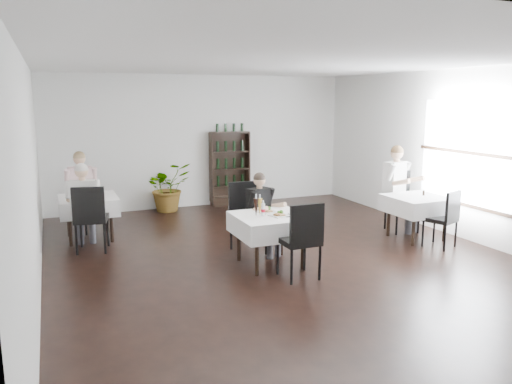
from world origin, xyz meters
The scene contains 24 objects.
room_shell centered at (0.00, 0.00, 1.50)m, with size 9.00×9.00×9.00m.
window_right centered at (3.48, 0.00, 1.50)m, with size 0.06×2.30×1.85m.
wine_shelf centered at (0.60, 4.31, 0.85)m, with size 0.90×0.28×1.75m.
main_table centered at (-0.30, 0.00, 0.62)m, with size 1.03×1.03×0.77m.
left_table centered at (-2.70, 2.50, 0.62)m, with size 0.98×0.98×0.77m.
right_table centered at (2.70, 0.30, 0.62)m, with size 0.98×0.98×0.77m.
potted_tree centered at (-0.90, 4.20, 0.54)m, with size 0.98×0.85×1.09m, color #2B6020.
main_chair_far centered at (-0.36, 0.81, 0.65)m, with size 0.54×0.54×1.13m.
main_chair_near centered at (-0.15, -0.74, 0.63)m, with size 0.50×0.51×1.10m.
left_chair_far centered at (-2.68, 3.15, 0.59)m, with size 0.63×0.63×1.04m.
left_chair_near centered at (-2.73, 1.68, 0.63)m, with size 0.60×0.61×1.11m.
right_chair_far centered at (2.81, 0.91, 0.64)m, with size 0.59×0.60×1.12m.
right_chair_near centered at (2.76, -0.33, 0.56)m, with size 0.58×0.58×0.98m.
diner_main centered at (-0.20, 0.53, 0.77)m, with size 0.59×0.62×1.33m.
diner_left_far centered at (-2.76, 3.08, 0.88)m, with size 0.59×0.60×1.52m.
diner_left_near centered at (-2.81, 1.94, 0.84)m, with size 0.57×0.58×1.45m.
diner_right_far centered at (2.79, 0.94, 0.94)m, with size 0.70×0.74×1.62m.
plate_far centered at (-0.27, 0.19, 0.79)m, with size 0.32×0.32×0.08m.
plate_near centered at (-0.20, -0.10, 0.79)m, with size 0.31×0.31×0.08m.
pilsner_dark centered at (-0.53, 0.00, 0.91)m, with size 0.08×0.08×0.34m.
pilsner_lager centered at (-0.44, 0.05, 0.90)m, with size 0.07×0.07×0.32m.
coke_bottle centered at (-0.41, 0.00, 0.86)m, with size 0.06×0.06×0.23m.
napkin_cutlery centered at (-0.03, -0.16, 0.78)m, with size 0.22×0.21×0.02m.
pepper_mill centered at (2.86, 0.34, 0.82)m, with size 0.04×0.04×0.10m, color black.
Camera 1 is at (-3.27, -6.59, 2.49)m, focal length 35.00 mm.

